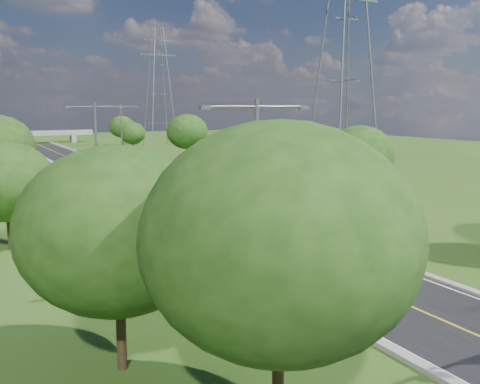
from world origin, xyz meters
name	(u,v)px	position (x,y,z in m)	size (l,w,h in m)	color
ground	(116,179)	(0.00, 60.00, 0.00)	(260.00, 260.00, 0.00)	#274A14
road	(105,174)	(0.00, 66.00, 0.03)	(8.00, 150.00, 0.06)	black
curb_left	(75,175)	(-4.25, 66.00, 0.11)	(0.50, 150.00, 0.22)	gray
curb_right	(134,172)	(4.25, 66.00, 0.11)	(0.50, 150.00, 0.22)	gray
speed_limit_sign	(224,186)	(5.20, 37.98, 1.60)	(0.55, 0.09, 2.40)	slate
overpass	(34,134)	(0.00, 140.00, 2.41)	(30.00, 3.00, 3.20)	gray
streetlight_near_left	(256,182)	(-6.00, 12.00, 5.94)	(5.90, 0.25, 10.00)	slate
streetlight_mid_left	(96,143)	(-6.00, 45.00, 5.94)	(5.90, 0.25, 10.00)	slate
streetlight_far_right	(121,129)	(6.00, 78.00, 5.94)	(5.90, 0.25, 10.00)	slate
power_tower_near	(345,68)	(22.00, 40.00, 14.01)	(9.00, 6.40, 28.00)	slate
power_tower_far	(159,88)	(26.00, 115.00, 14.01)	(9.00, 6.40, 28.00)	slate
tree_la	(118,230)	(-14.00, 8.00, 5.27)	(7.14, 7.14, 8.30)	black
tree_lb	(6,182)	(-16.00, 28.00, 4.64)	(6.30, 6.30, 7.33)	black
tree_lf	(280,240)	(-11.00, 2.00, 5.89)	(7.98, 7.98, 9.28)	black
tree_rb	(359,155)	(16.00, 30.00, 4.95)	(6.72, 6.72, 7.82)	black
tree_rc	(243,147)	(15.00, 52.00, 4.33)	(5.88, 5.88, 6.84)	black
tree_rd	(187,132)	(17.00, 76.00, 5.27)	(7.14, 7.14, 8.30)	black
tree_re	(132,133)	(14.50, 100.00, 4.02)	(5.46, 5.46, 6.35)	black
tree_rf	(122,127)	(18.00, 120.00, 4.64)	(6.30, 6.30, 7.33)	black
bus_outbound	(207,193)	(1.42, 33.91, 1.69)	(2.74, 11.69, 3.26)	silver
bus_inbound	(203,207)	(-1.63, 28.18, 1.61)	(2.61, 11.16, 3.11)	silver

